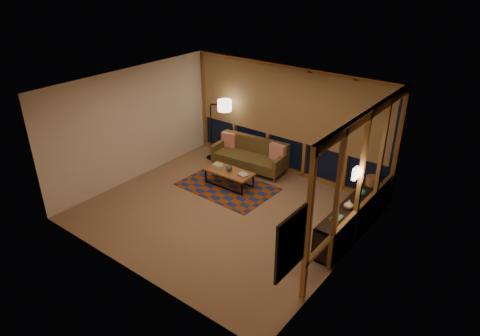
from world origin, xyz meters
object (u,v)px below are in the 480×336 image
Objects in this scene: floor_lamp at (211,129)px; coffee_table at (229,178)px; sofa at (249,155)px; bookshelf at (353,216)px.

coffee_table is at bearing -57.28° from floor_lamp.
floor_lamp is at bearing 143.85° from coffee_table.
coffee_table is 0.70× the size of floor_lamp.
sofa is 3.40m from bookshelf.
sofa is 0.71× the size of bookshelf.
bookshelf reaches higher than coffee_table.
coffee_table is 0.44× the size of bookshelf.
floor_lamp reaches higher than sofa.
coffee_table is (0.15, -1.01, -0.19)m from sofa.
floor_lamp reaches higher than bookshelf.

